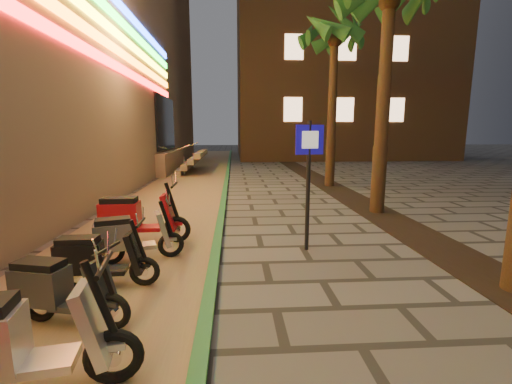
{
  "coord_description": "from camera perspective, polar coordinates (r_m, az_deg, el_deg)",
  "views": [
    {
      "loc": [
        -0.54,
        -2.46,
        2.31
      ],
      "look_at": [
        -0.13,
        3.83,
        1.2
      ],
      "focal_mm": 24.0,
      "sensor_mm": 36.0,
      "label": 1
    }
  ],
  "objects": [
    {
      "name": "palm_d",
      "position": [
        15.48,
        12.98,
        23.32
      ],
      "size": [
        2.97,
        3.02,
        7.16
      ],
      "color": "#472D19",
      "rests_on": "ground"
    },
    {
      "name": "scooter_7",
      "position": [
        5.68,
        -25.19,
        -10.1
      ],
      "size": [
        1.47,
        0.51,
        1.04
      ],
      "rotation": [
        0.0,
        0.0,
        0.04
      ],
      "color": "black",
      "rests_on": "ground"
    },
    {
      "name": "scooter_8",
      "position": [
        6.52,
        -20.5,
        -7.03
      ],
      "size": [
        1.53,
        0.82,
        1.09
      ],
      "rotation": [
        0.0,
        0.0,
        0.31
      ],
      "color": "black",
      "rests_on": "ground"
    },
    {
      "name": "pedestrian_sign",
      "position": [
        6.62,
        8.78,
        3.98
      ],
      "size": [
        0.55,
        0.13,
        2.52
      ],
      "rotation": [
        0.0,
        0.0,
        0.18
      ],
      "color": "black",
      "rests_on": "ground"
    },
    {
      "name": "parking_strip",
      "position": [
        12.84,
        -12.9,
        -0.62
      ],
      "size": [
        3.4,
        60.0,
        0.01
      ],
      "primitive_type": "cube",
      "color": "#8C7251",
      "rests_on": "ground"
    },
    {
      "name": "scooter_6",
      "position": [
        4.88,
        -30.11,
        -13.84
      ],
      "size": [
        1.47,
        0.7,
        1.04
      ],
      "rotation": [
        0.0,
        0.0,
        -0.24
      ],
      "color": "black",
      "rests_on": "ground"
    },
    {
      "name": "palm_c",
      "position": [
        10.88,
        21.39,
        27.65
      ],
      "size": [
        2.97,
        3.02,
        6.91
      ],
      "color": "#472D19",
      "rests_on": "ground"
    },
    {
      "name": "apartment_block",
      "position": [
        37.18,
        12.56,
        25.66
      ],
      "size": [
        18.0,
        16.06,
        25.0
      ],
      "color": "brown",
      "rests_on": "ground"
    },
    {
      "name": "scooter_5",
      "position": [
        3.83,
        -35.85,
        -19.74
      ],
      "size": [
        1.74,
        0.72,
        1.22
      ],
      "rotation": [
        0.0,
        0.0,
        0.16
      ],
      "color": "black",
      "rests_on": "ground"
    },
    {
      "name": "planting_strip",
      "position": [
        8.84,
        24.5,
        -6.03
      ],
      "size": [
        1.2,
        40.0,
        0.02
      ],
      "primitive_type": "cube",
      "color": "black",
      "rests_on": "ground"
    },
    {
      "name": "scooter_9",
      "position": [
        7.55,
        -19.64,
        -4.02
      ],
      "size": [
        1.82,
        0.64,
        1.29
      ],
      "rotation": [
        0.0,
        0.0,
        0.01
      ],
      "color": "black",
      "rests_on": "ground"
    },
    {
      "name": "green_curb",
      "position": [
        12.67,
        -5.3,
        -0.34
      ],
      "size": [
        0.18,
        60.0,
        0.1
      ],
      "primitive_type": "cube",
      "color": "#286D36",
      "rests_on": "ground"
    }
  ]
}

